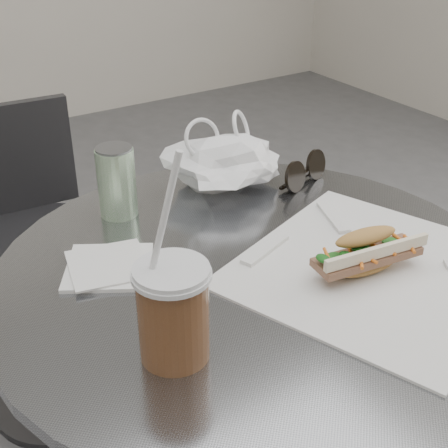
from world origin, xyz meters
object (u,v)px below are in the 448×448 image
iced_coffee (173,311)px  drink_can (117,182)px  chair_far (40,285)px  cafe_table (250,407)px  sunglasses (304,173)px  banh_mi (366,253)px

iced_coffee → drink_can: 0.37m
chair_far → drink_can: size_ratio=6.40×
cafe_table → iced_coffee: bearing=-151.9°
cafe_table → drink_can: 0.43m
chair_far → sunglasses: (0.38, -0.53, 0.42)m
cafe_table → drink_can: size_ratio=6.35×
cafe_table → iced_coffee: (-0.19, -0.10, 0.34)m
chair_far → cafe_table: bearing=104.7°
banh_mi → sunglasses: 0.30m
drink_can → iced_coffee: bearing=-104.4°
chair_far → sunglasses: size_ratio=6.10×
iced_coffee → chair_far: bearing=86.5°
banh_mi → sunglasses: banh_mi is taller
chair_far → sunglasses: bearing=129.2°
banh_mi → chair_far: bearing=115.1°
banh_mi → sunglasses: size_ratio=1.64×
banh_mi → drink_can: (-0.22, 0.35, 0.02)m
chair_far → banh_mi: bearing=111.7°
banh_mi → cafe_table: bearing=149.7°
banh_mi → iced_coffee: 0.31m
chair_far → iced_coffee: iced_coffee is taller
cafe_table → drink_can: bearing=109.7°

